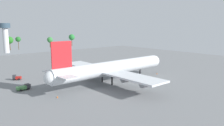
% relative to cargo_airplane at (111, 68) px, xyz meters
% --- Properties ---
extents(ground_plane, '(256.73, 256.73, 0.00)m').
position_rel_cargo_airplane_xyz_m(ground_plane, '(0.30, 0.00, -6.52)').
color(ground_plane, slate).
extents(cargo_airplane, '(64.18, 58.41, 19.65)m').
position_rel_cargo_airplane_xyz_m(cargo_airplane, '(0.00, 0.00, 0.00)').
color(cargo_airplane, silver).
rests_on(cargo_airplane, ground_plane).
extents(catering_truck, '(4.01, 3.60, 2.43)m').
position_rel_cargo_airplane_xyz_m(catering_truck, '(-30.90, 32.65, -5.35)').
color(catering_truck, '#333338').
rests_on(catering_truck, ground_plane).
extents(pushback_tractor, '(5.30, 2.95, 2.13)m').
position_rel_cargo_airplane_xyz_m(pushback_tractor, '(-34.03, 14.00, -5.44)').
color(pushback_tractor, '#333338').
rests_on(pushback_tractor, ground_plane).
extents(safety_cone_nose, '(0.54, 0.54, 0.77)m').
position_rel_cargo_airplane_xyz_m(safety_cone_nose, '(29.19, -2.77, -6.13)').
color(safety_cone_nose, orange).
rests_on(safety_cone_nose, ground_plane).
extents(safety_cone_tail, '(0.47, 0.47, 0.67)m').
position_rel_cargo_airplane_xyz_m(safety_cone_tail, '(-28.58, -3.78, -6.18)').
color(safety_cone_tail, orange).
rests_on(safety_cone_tail, ground_plane).
extents(control_tower, '(9.47, 9.47, 27.29)m').
position_rel_cargo_airplane_xyz_m(control_tower, '(-4.04, 144.24, 10.49)').
color(control_tower, silver).
rests_on(control_tower, ground_plane).
extents(tree_line_backdrop, '(154.82, 7.30, 16.63)m').
position_rel_cargo_airplane_xyz_m(tree_line_backdrop, '(0.19, 165.80, 4.09)').
color(tree_line_backdrop, '#51381E').
rests_on(tree_line_backdrop, ground_plane).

